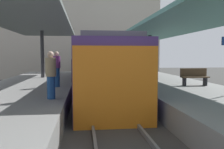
% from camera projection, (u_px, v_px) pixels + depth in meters
% --- Properties ---
extents(ground_plane, '(80.00, 80.00, 0.00)m').
position_uv_depth(ground_plane, '(109.00, 118.00, 9.67)').
color(ground_plane, '#383835').
extents(platform_left, '(4.40, 28.00, 1.00)m').
position_uv_depth(platform_left, '(9.00, 108.00, 9.19)').
color(platform_left, gray).
rests_on(platform_left, ground_plane).
extents(platform_right, '(4.40, 28.00, 1.00)m').
position_uv_depth(platform_right, '(200.00, 104.00, 10.08)').
color(platform_right, gray).
rests_on(platform_right, ground_plane).
extents(track_ballast, '(3.20, 28.00, 0.20)m').
position_uv_depth(track_ballast, '(109.00, 116.00, 9.66)').
color(track_ballast, '#423F3D').
rests_on(track_ballast, ground_plane).
extents(rail_near_side, '(0.08, 28.00, 0.14)m').
position_uv_depth(rail_near_side, '(91.00, 112.00, 9.57)').
color(rail_near_side, slate).
rests_on(rail_near_side, track_ballast).
extents(rail_far_side, '(0.08, 28.00, 0.14)m').
position_uv_depth(rail_far_side, '(127.00, 111.00, 9.73)').
color(rail_far_side, slate).
rests_on(rail_far_side, track_ballast).
extents(commuter_train, '(2.78, 14.89, 3.10)m').
position_uv_depth(commuter_train, '(100.00, 68.00, 14.82)').
color(commuter_train, '#472D6B').
rests_on(commuter_train, track_ballast).
extents(canopy_left, '(4.18, 21.00, 3.37)m').
position_uv_depth(canopy_left, '(17.00, 15.00, 10.29)').
color(canopy_left, '#333335').
rests_on(canopy_left, platform_left).
extents(canopy_right, '(4.18, 21.00, 3.12)m').
position_uv_depth(canopy_right, '(187.00, 23.00, 11.20)').
color(canopy_right, '#333335').
rests_on(canopy_right, platform_right).
extents(platform_bench, '(1.40, 0.41, 0.86)m').
position_uv_depth(platform_bench, '(194.00, 76.00, 12.24)').
color(platform_bench, black).
rests_on(platform_bench, platform_right).
extents(passenger_near_bench, '(0.36, 0.36, 1.65)m').
position_uv_depth(passenger_near_bench, '(51.00, 74.00, 8.33)').
color(passenger_near_bench, navy).
rests_on(passenger_near_bench, platform_left).
extents(passenger_mid_platform, '(0.36, 0.36, 1.70)m').
position_uv_depth(passenger_mid_platform, '(57.00, 68.00, 11.66)').
color(passenger_mid_platform, navy).
rests_on(passenger_mid_platform, platform_left).
extents(station_building_backdrop, '(18.00, 6.00, 11.00)m').
position_uv_depth(station_building_backdrop, '(79.00, 31.00, 28.88)').
color(station_building_backdrop, '#A89E8E').
rests_on(station_building_backdrop, ground_plane).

